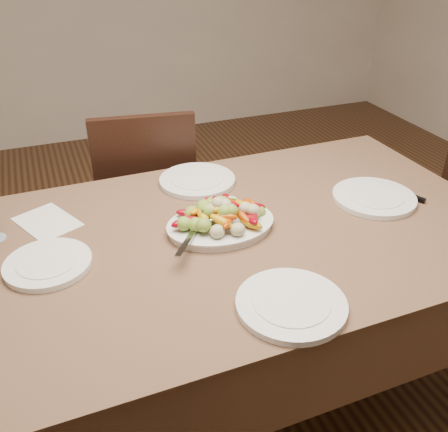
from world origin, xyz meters
TOP-DOWN VIEW (x-y plane):
  - floor at (0.00, 0.00)m, footprint 6.00×6.00m
  - dining_table at (-0.20, 0.09)m, footprint 1.85×1.06m
  - chair_far at (-0.28, 0.90)m, footprint 0.48×0.48m
  - serving_platter at (-0.21, 0.11)m, footprint 0.34×0.25m
  - roasted_vegetables at (-0.21, 0.11)m, footprint 0.28×0.19m
  - serving_spoon at (-0.27, 0.08)m, footprint 0.27×0.21m
  - plate_left at (-0.73, 0.11)m, footprint 0.25×0.25m
  - plate_right at (0.37, 0.10)m, footprint 0.29×0.29m
  - plate_far at (-0.17, 0.45)m, footprint 0.28×0.28m
  - plate_near at (-0.17, -0.30)m, footprint 0.28×0.28m
  - menu_card at (-0.72, 0.36)m, footprint 0.22×0.25m
  - table_knife at (0.50, 0.10)m, footprint 0.09×0.19m

SIDE VIEW (x-z plane):
  - floor at x=0.00m, z-range 0.00..0.00m
  - dining_table at x=-0.20m, z-range 0.00..0.76m
  - chair_far at x=-0.28m, z-range 0.00..0.95m
  - menu_card at x=-0.72m, z-range 0.76..0.76m
  - table_knife at x=0.50m, z-range 0.76..0.77m
  - plate_left at x=-0.73m, z-range 0.76..0.78m
  - plate_right at x=0.37m, z-range 0.76..0.78m
  - plate_far at x=-0.17m, z-range 0.76..0.78m
  - plate_near at x=-0.17m, z-range 0.76..0.78m
  - serving_platter at x=-0.21m, z-range 0.76..0.78m
  - serving_spoon at x=-0.27m, z-range 0.79..0.82m
  - roasted_vegetables at x=-0.21m, z-range 0.78..0.87m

